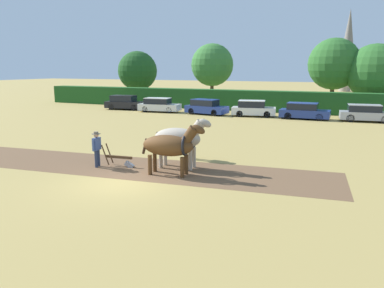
% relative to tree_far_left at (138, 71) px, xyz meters
% --- Properties ---
extents(ground_plane, '(240.00, 240.00, 0.00)m').
position_rel_tree_far_left_xyz_m(ground_plane, '(20.28, -33.61, -4.20)').
color(ground_plane, '#A88E4C').
extents(plowed_furrow_strip, '(21.52, 6.24, 0.01)m').
position_rel_tree_far_left_xyz_m(plowed_furrow_strip, '(18.20, -31.61, -4.19)').
color(plowed_furrow_strip, brown).
rests_on(plowed_furrow_strip, ground).
extents(hedgerow, '(58.88, 1.85, 2.20)m').
position_rel_tree_far_left_xyz_m(hedgerow, '(20.28, -5.78, -3.09)').
color(hedgerow, '#1E511E').
rests_on(hedgerow, ground).
extents(tree_far_left, '(5.48, 5.48, 6.95)m').
position_rel_tree_far_left_xyz_m(tree_far_left, '(0.00, 0.00, 0.00)').
color(tree_far_left, '#4C3823').
rests_on(tree_far_left, ground).
extents(tree_left, '(5.31, 5.31, 7.64)m').
position_rel_tree_far_left_xyz_m(tree_left, '(11.58, -0.88, 0.77)').
color(tree_left, '#4C3823').
rests_on(tree_left, ground).
extents(tree_center_left, '(5.60, 5.60, 7.84)m').
position_rel_tree_far_left_xyz_m(tree_center_left, '(26.02, -1.30, 0.83)').
color(tree_center_left, '#4C3823').
rests_on(tree_center_left, ground).
extents(tree_center, '(5.84, 5.84, 7.11)m').
position_rel_tree_far_left_xyz_m(tree_center, '(30.13, -1.70, -0.01)').
color(tree_center, '#423323').
rests_on(tree_center, ground).
extents(church_spire, '(2.46, 2.46, 15.95)m').
position_rel_tree_far_left_xyz_m(church_spire, '(26.01, 36.03, 4.15)').
color(church_spire, gray).
rests_on(church_spire, ground).
extents(draft_horse_lead_left, '(2.95, 1.22, 2.34)m').
position_rel_tree_far_left_xyz_m(draft_horse_lead_left, '(21.55, -31.83, -2.89)').
color(draft_horse_lead_left, '#513319').
rests_on(draft_horse_lead_left, ground).
extents(draft_horse_lead_right, '(2.88, 1.27, 2.44)m').
position_rel_tree_far_left_xyz_m(draft_horse_lead_right, '(21.40, -30.63, -2.80)').
color(draft_horse_lead_right, '#B2A38E').
rests_on(draft_horse_lead_right, ground).
extents(plow, '(1.62, 0.51, 1.13)m').
position_rel_tree_far_left_xyz_m(plow, '(18.78, -31.55, -3.88)').
color(plow, '#4C331E').
rests_on(plow, ground).
extents(farmer_at_plow, '(0.42, 0.65, 1.68)m').
position_rel_tree_far_left_xyz_m(farmer_at_plow, '(17.79, -32.05, -3.22)').
color(farmer_at_plow, '#28334C').
rests_on(farmer_at_plow, ground).
extents(farmer_beside_team, '(0.43, 0.67, 1.73)m').
position_rel_tree_far_left_xyz_m(farmer_beside_team, '(21.23, -28.82, -3.18)').
color(farmer_beside_team, '#38332D').
rests_on(farmer_beside_team, ground).
extents(parked_car_far_left, '(4.58, 2.40, 1.59)m').
position_rel_tree_far_left_xyz_m(parked_car_far_left, '(4.73, -10.39, -3.43)').
color(parked_car_far_left, black).
rests_on(parked_car_far_left, ground).
extents(parked_car_left, '(4.54, 2.29, 1.49)m').
position_rel_tree_far_left_xyz_m(parked_car_left, '(9.44, -10.97, -3.48)').
color(parked_car_left, silver).
rests_on(parked_car_left, ground).
extents(parked_car_center_left, '(4.45, 2.33, 1.53)m').
position_rel_tree_far_left_xyz_m(parked_car_center_left, '(14.85, -11.03, -3.46)').
color(parked_car_center_left, navy).
rests_on(parked_car_center_left, ground).
extents(parked_car_center, '(4.41, 2.48, 1.54)m').
position_rel_tree_far_left_xyz_m(parked_car_center, '(19.55, -10.53, -3.46)').
color(parked_car_center, silver).
rests_on(parked_car_center, ground).
extents(parked_car_center_right, '(4.40, 1.82, 1.49)m').
position_rel_tree_far_left_xyz_m(parked_car_center_right, '(24.33, -10.60, -3.48)').
color(parked_car_center_right, navy).
rests_on(parked_car_center_right, ground).
extents(parked_car_right, '(4.56, 2.20, 1.48)m').
position_rel_tree_far_left_xyz_m(parked_car_right, '(29.49, -10.14, -3.48)').
color(parked_car_right, '#A8A8B2').
rests_on(parked_car_right, ground).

